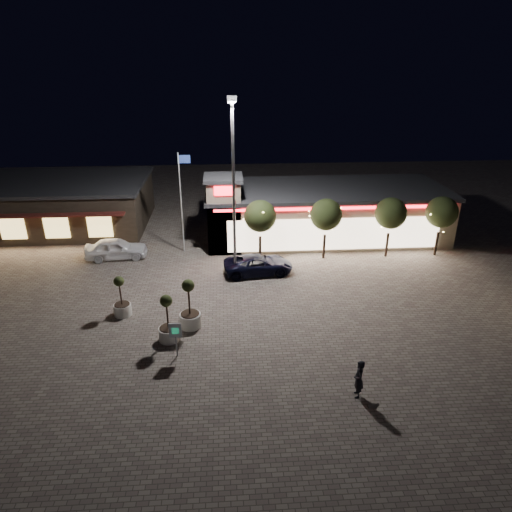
{
  "coord_description": "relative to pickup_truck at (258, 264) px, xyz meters",
  "views": [
    {
      "loc": [
        1.47,
        -21.3,
        14.65
      ],
      "look_at": [
        3.34,
        6.0,
        2.53
      ],
      "focal_mm": 32.0,
      "sensor_mm": 36.0,
      "label": 1
    }
  ],
  "objects": [
    {
      "name": "planter_mid",
      "position": [
        -5.59,
        -8.16,
        0.18
      ],
      "size": [
        1.15,
        1.15,
        2.83
      ],
      "color": "silver",
      "rests_on": "ground"
    },
    {
      "name": "white_sedan",
      "position": [
        -10.87,
        3.47,
        0.11
      ],
      "size": [
        4.86,
        2.32,
        1.6
      ],
      "primitive_type": "imported",
      "rotation": [
        0.0,
        0.0,
        1.66
      ],
      "color": "white",
      "rests_on": "ground"
    },
    {
      "name": "restaurant_building",
      "position": [
        -17.69,
        11.36,
        1.46
      ],
      "size": [
        16.4,
        11.0,
        4.3
      ],
      "color": "#382D23",
      "rests_on": "ground"
    },
    {
      "name": "string_tree_a",
      "position": [
        0.31,
        2.38,
        2.87
      ],
      "size": [
        2.42,
        2.42,
        4.79
      ],
      "color": "#332319",
      "rests_on": "ground"
    },
    {
      "name": "pedestrian",
      "position": [
        3.66,
        -13.39,
        0.27
      ],
      "size": [
        0.52,
        0.74,
        1.93
      ],
      "primitive_type": "imported",
      "rotation": [
        0.0,
        0.0,
        -1.66
      ],
      "color": "black",
      "rests_on": "ground"
    },
    {
      "name": "retail_building",
      "position": [
        5.82,
        7.2,
        1.52
      ],
      "size": [
        20.4,
        8.4,
        6.1
      ],
      "color": "tan",
      "rests_on": "ground"
    },
    {
      "name": "floodlight_pole",
      "position": [
        -1.69,
        -0.62,
        6.32
      ],
      "size": [
        0.6,
        0.4,
        12.38
      ],
      "color": "gray",
      "rests_on": "ground"
    },
    {
      "name": "string_tree_c",
      "position": [
        10.31,
        2.38,
        2.87
      ],
      "size": [
        2.42,
        2.42,
        4.79
      ],
      "color": "#332319",
      "rests_on": "ground"
    },
    {
      "name": "ground",
      "position": [
        -3.69,
        -8.62,
        -0.69
      ],
      "size": [
        90.0,
        90.0,
        0.0
      ],
      "primitive_type": "plane",
      "color": "#72675C",
      "rests_on": "ground"
    },
    {
      "name": "planter_right",
      "position": [
        -4.49,
        -6.85,
        0.25
      ],
      "size": [
        1.25,
        1.25,
        3.07
      ],
      "color": "silver",
      "rests_on": "ground"
    },
    {
      "name": "dog",
      "position": [
        4.17,
        -14.37,
        -0.45
      ],
      "size": [
        0.47,
        0.18,
        0.25
      ],
      "color": "#59514C",
      "rests_on": "ground"
    },
    {
      "name": "pickup_truck",
      "position": [
        0.0,
        0.0,
        0.0
      ],
      "size": [
        5.21,
        2.8,
        1.39
      ],
      "primitive_type": "imported",
      "rotation": [
        0.0,
        0.0,
        1.67
      ],
      "color": "black",
      "rests_on": "ground"
    },
    {
      "name": "flagpole",
      "position": [
        -5.59,
        4.38,
        4.05
      ],
      "size": [
        0.95,
        0.1,
        8.0
      ],
      "color": "white",
      "rests_on": "ground"
    },
    {
      "name": "string_tree_b",
      "position": [
        5.31,
        2.38,
        2.87
      ],
      "size": [
        2.42,
        2.42,
        4.79
      ],
      "color": "#332319",
      "rests_on": "ground"
    },
    {
      "name": "planter_left",
      "position": [
        -8.71,
        -5.25,
        0.11
      ],
      "size": [
        1.06,
        1.06,
        2.62
      ],
      "color": "silver",
      "rests_on": "ground"
    },
    {
      "name": "valet_sign",
      "position": [
        -5.02,
        -9.69,
        0.71
      ],
      "size": [
        0.66,
        0.09,
        2.01
      ],
      "color": "gray",
      "rests_on": "ground"
    },
    {
      "name": "string_tree_d",
      "position": [
        14.31,
        2.38,
        2.87
      ],
      "size": [
        2.42,
        2.42,
        4.79
      ],
      "color": "#332319",
      "rests_on": "ground"
    }
  ]
}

